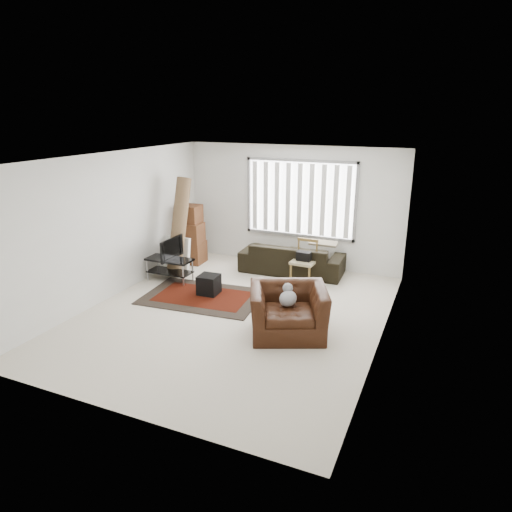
{
  "coord_description": "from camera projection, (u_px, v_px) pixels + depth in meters",
  "views": [
    {
      "loc": [
        3.25,
        -6.54,
        3.41
      ],
      "look_at": [
        0.33,
        0.21,
        1.05
      ],
      "focal_mm": 32.0,
      "sensor_mm": 36.0,
      "label": 1
    }
  ],
  "objects": [
    {
      "name": "sofa",
      "position": [
        292.0,
        254.0,
        9.92
      ],
      "size": [
        2.27,
        1.07,
        0.86
      ],
      "primitive_type": "imported",
      "rotation": [
        0.0,
        0.0,
        3.19
      ],
      "color": "black",
      "rests_on": "ground"
    },
    {
      "name": "tv",
      "position": [
        169.0,
        248.0,
        9.35
      ],
      "size": [
        0.1,
        0.78,
        0.45
      ],
      "primitive_type": "imported",
      "rotation": [
        0.0,
        0.0,
        1.57
      ],
      "color": "black",
      "rests_on": "tv_stand"
    },
    {
      "name": "subwoofer",
      "position": [
        209.0,
        284.0,
        8.79
      ],
      "size": [
        0.39,
        0.39,
        0.37
      ],
      "primitive_type": "cube",
      "rotation": [
        0.0,
        0.0,
        0.05
      ],
      "color": "black",
      "rests_on": "persian_rug"
    },
    {
      "name": "persian_rug",
      "position": [
        203.0,
        297.0,
        8.71
      ],
      "size": [
        2.32,
        1.65,
        0.02
      ],
      "color": "black",
      "rests_on": "ground"
    },
    {
      "name": "moving_boxes",
      "position": [
        192.0,
        236.0,
        10.52
      ],
      "size": [
        0.58,
        0.53,
        1.35
      ],
      "color": "#59331C",
      "rests_on": "ground"
    },
    {
      "name": "rolled_rug",
      "position": [
        179.0,
        226.0,
        9.73
      ],
      "size": [
        0.32,
        0.9,
        2.08
      ],
      "primitive_type": "cylinder",
      "rotation": [
        -0.29,
        0.0,
        -0.01
      ],
      "color": "brown",
      "rests_on": "ground"
    },
    {
      "name": "room",
      "position": [
        247.0,
        210.0,
        7.88
      ],
      "size": [
        6.0,
        6.02,
        2.71
      ],
      "color": "beige",
      "rests_on": "ground"
    },
    {
      "name": "side_chair",
      "position": [
        304.0,
        259.0,
        9.36
      ],
      "size": [
        0.5,
        0.5,
        0.88
      ],
      "rotation": [
        0.0,
        0.0,
        -0.05
      ],
      "color": "#948661",
      "rests_on": "ground"
    },
    {
      "name": "white_flatpack",
      "position": [
        178.0,
        254.0,
        10.05
      ],
      "size": [
        0.62,
        0.26,
        0.77
      ],
      "primitive_type": "cube",
      "rotation": [
        -0.16,
        0.0,
        -0.09
      ],
      "color": "silver",
      "rests_on": "ground"
    },
    {
      "name": "tv_stand",
      "position": [
        170.0,
        265.0,
        9.46
      ],
      "size": [
        0.97,
        0.43,
        0.48
      ],
      "color": "black",
      "rests_on": "ground"
    },
    {
      "name": "armchair",
      "position": [
        288.0,
        308.0,
        7.18
      ],
      "size": [
        1.51,
        1.43,
        0.88
      ],
      "rotation": [
        0.0,
        0.0,
        0.41
      ],
      "color": "black",
      "rests_on": "ground"
    }
  ]
}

